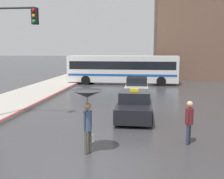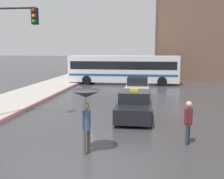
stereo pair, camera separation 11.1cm
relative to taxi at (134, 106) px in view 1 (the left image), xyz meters
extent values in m
plane|color=#38383A|center=(-1.89, -6.29, -0.67)|extent=(300.00, 300.00, 0.00)
cube|color=black|center=(0.00, -0.05, -0.14)|extent=(1.80, 4.02, 0.72)
cube|color=black|center=(0.00, 0.15, 0.51)|extent=(1.58, 1.81, 0.58)
cylinder|color=black|center=(0.86, -1.29, -0.37)|extent=(0.20, 0.60, 0.60)
cylinder|color=black|center=(-0.85, -1.29, -0.37)|extent=(0.20, 0.60, 0.60)
cylinder|color=black|center=(0.86, 1.20, -0.37)|extent=(0.20, 0.60, 0.60)
cylinder|color=black|center=(-0.85, 1.20, -0.37)|extent=(0.20, 0.60, 0.60)
cube|color=yellow|center=(0.00, -0.05, 0.88)|extent=(0.44, 0.16, 0.16)
cube|color=#B7B2AD|center=(-0.07, 6.98, -0.15)|extent=(1.80, 4.04, 0.70)
cube|color=black|center=(-0.07, 7.18, 0.51)|extent=(1.58, 1.82, 0.63)
cylinder|color=black|center=(0.79, 5.73, -0.37)|extent=(0.20, 0.60, 0.60)
cylinder|color=black|center=(-0.92, 5.73, -0.37)|extent=(0.20, 0.60, 0.60)
cylinder|color=black|center=(0.79, 8.23, -0.37)|extent=(0.20, 0.60, 0.60)
cylinder|color=black|center=(-0.92, 8.23, -0.37)|extent=(0.20, 0.60, 0.60)
cube|color=silver|center=(-1.83, 14.32, 0.97)|extent=(11.64, 2.59, 2.76)
cube|color=black|center=(-1.83, 14.32, 1.39)|extent=(11.06, 2.60, 0.85)
cube|color=#194C9E|center=(-1.83, 14.32, 0.39)|extent=(11.30, 2.61, 0.24)
cylinder|color=black|center=(2.25, 15.49, -0.19)|extent=(0.96, 0.29, 0.96)
cylinder|color=black|center=(2.23, 13.09, -0.19)|extent=(0.96, 0.29, 0.96)
cylinder|color=black|center=(-5.60, 15.55, -0.19)|extent=(0.96, 0.29, 0.96)
cylinder|color=black|center=(-5.61, 13.15, -0.19)|extent=(0.96, 0.29, 0.96)
cylinder|color=#4C473D|center=(-1.48, -5.20, -0.24)|extent=(0.16, 0.16, 0.87)
cylinder|color=#4C473D|center=(-1.38, -5.00, -0.24)|extent=(0.16, 0.16, 0.87)
cylinder|color=#3D4C6B|center=(-1.43, -5.10, 0.54)|extent=(0.38, 0.38, 0.69)
sphere|color=#997051|center=(-1.43, -5.10, 1.06)|extent=(0.25, 0.25, 0.25)
cylinder|color=#3D4C6B|center=(-1.52, -5.26, 0.59)|extent=(0.10, 0.10, 0.58)
cylinder|color=#3D4C6B|center=(-1.34, -4.94, 0.59)|extent=(0.10, 0.10, 0.58)
cone|color=#232328|center=(-1.43, -5.10, 1.49)|extent=(1.13, 1.13, 0.25)
cylinder|color=black|center=(-1.43, -5.10, 1.14)|extent=(0.02, 0.02, 0.71)
cube|color=white|center=(-1.35, -4.85, -0.19)|extent=(0.17, 0.21, 0.28)
cylinder|color=#2D3347|center=(2.30, -3.57, -0.27)|extent=(0.16, 0.16, 0.80)
cylinder|color=#2D3347|center=(2.21, -3.77, -0.27)|extent=(0.16, 0.16, 0.80)
cylinder|color=maroon|center=(2.25, -3.67, 0.45)|extent=(0.41, 0.41, 0.63)
sphere|color=#DBAD89|center=(2.25, -3.67, 0.93)|extent=(0.23, 0.23, 0.23)
cylinder|color=maroon|center=(2.33, -3.49, 0.50)|extent=(0.09, 0.09, 0.54)
cylinder|color=maroon|center=(2.17, -3.85, 0.50)|extent=(0.09, 0.09, 0.54)
cylinder|color=black|center=(-6.12, -1.14, 5.02)|extent=(2.50, 0.10, 0.10)
cube|color=black|center=(-4.87, -1.14, 4.62)|extent=(0.28, 0.28, 0.80)
sphere|color=red|center=(-4.87, -1.30, 4.88)|extent=(0.16, 0.16, 0.16)
sphere|color=orange|center=(-4.87, -1.30, 4.62)|extent=(0.16, 0.16, 0.16)
sphere|color=green|center=(-4.87, -1.30, 4.36)|extent=(0.16, 0.16, 0.16)
camera|label=1|loc=(0.49, -13.78, 2.99)|focal=42.00mm
camera|label=2|loc=(0.60, -13.76, 2.99)|focal=42.00mm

